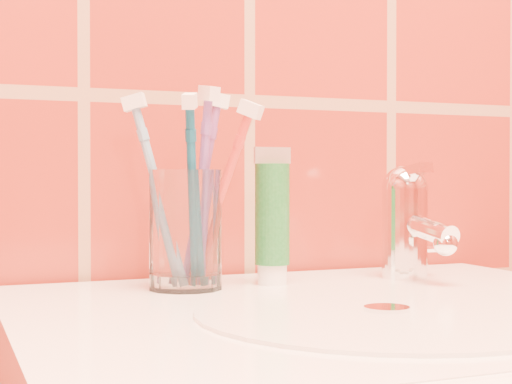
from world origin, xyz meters
name	(u,v)px	position (x,y,z in m)	size (l,w,h in m)	color
glass_tumbler	(185,230)	(-0.11, 1.10, 0.91)	(0.07, 0.07, 0.11)	white
toothpaste_tube	(272,220)	(-0.02, 1.10, 0.91)	(0.04, 0.03, 0.14)	white
faucet	(407,218)	(0.14, 1.09, 0.91)	(0.05, 0.11, 0.12)	white
toothbrush_0	(201,191)	(-0.09, 1.11, 0.94)	(0.06, 0.03, 0.19)	#75418C
toothbrush_1	(193,194)	(-0.10, 1.08, 0.94)	(0.04, 0.06, 0.19)	navy
toothbrush_2	(159,193)	(-0.13, 1.10, 0.94)	(0.07, 0.05, 0.19)	#6B97BF
toothbrush_3	(201,189)	(-0.09, 1.09, 0.95)	(0.03, 0.05, 0.20)	#73499C
toothbrush_4	(220,197)	(-0.08, 1.08, 0.94)	(0.07, 0.07, 0.18)	#B32D26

